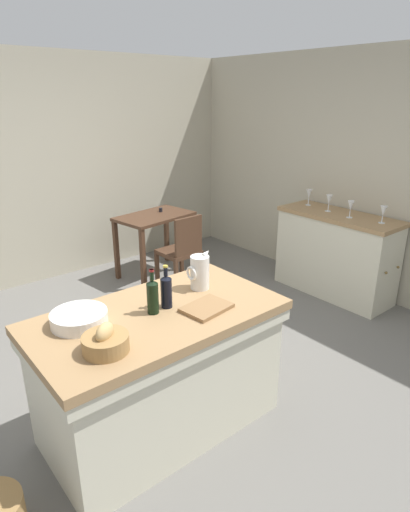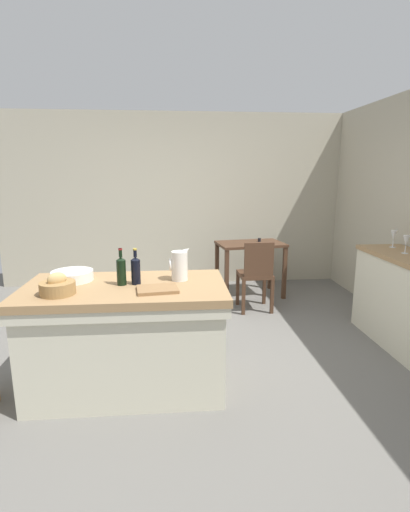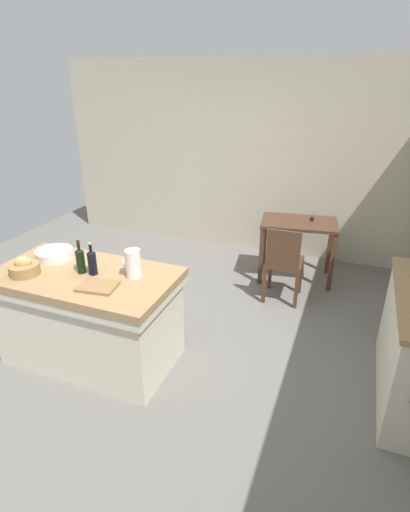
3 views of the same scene
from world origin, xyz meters
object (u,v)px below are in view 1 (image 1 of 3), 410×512
Objects in this scene: side_cabinet at (335,254)px; pitcher at (200,272)px; wine_glass_middle at (329,200)px; wine_glass_right at (309,194)px; writing_desk at (155,225)px; wine_bottle_amber at (153,296)px; island_table at (160,366)px; wine_glass_left at (351,206)px; wash_bowl at (79,318)px; wine_bottle_dark at (166,290)px; bread_basket at (106,342)px; cutting_board at (207,308)px; wine_glass_far_left at (383,211)px; wooden_chair at (182,251)px.

pitcher is at bearing -169.93° from side_cabinet.
wine_glass_middle is at bearing 13.76° from pitcher.
writing_desk is at bearing 135.45° from wine_glass_right.
wine_bottle_amber reaches higher than writing_desk.
island_table is 2.72m from wine_glass_left.
wine_bottle_dark reaches higher than wash_bowl.
wine_glass_left is (1.18, -1.88, 0.41)m from writing_desk.
cutting_board is (0.70, 0.02, -0.04)m from bread_basket.
pitcher reaches higher than side_cabinet.
cutting_board is at bearing -175.13° from wine_glass_far_left.
side_cabinet is 7.20× the size of wine_glass_right.
wine_bottle_amber is at bearing 147.74° from cutting_board.
wine_glass_right is (1.34, -0.66, 0.56)m from wooden_chair.
writing_desk is at bearing 56.61° from wine_bottle_amber.
wine_glass_middle is (2.26, 0.55, 0.07)m from pitcher.
wine_glass_middle reaches higher than wine_glass_left.
wine_bottle_amber is (0.42, 0.20, 0.06)m from bread_basket.
wine_bottle_dark is at bearing -179.54° from wine_glass_far_left.
wash_bowl is at bearing 158.94° from island_table.
wine_glass_right reaches higher than writing_desk.
side_cabinet is 1.48× the size of wooden_chair.
island_table is 2.68m from writing_desk.
wine_bottle_amber reaches higher than wine_glass_right.
wooden_chair is 2.14m from wine_bottle_dark.
wooden_chair is (1.40, 1.64, 0.02)m from island_table.
wine_glass_middle is (1.28, -0.98, 0.56)m from wooden_chair.
wine_glass_far_left reaches higher than writing_desk.
wine_glass_far_left is (2.45, 0.21, 0.17)m from cutting_board.
wash_bowl is 1.78× the size of wine_glass_right.
pitcher reaches higher than wash_bowl.
wine_glass_right is at bearing 24.67° from cutting_board.
side_cabinet reaches higher than island_table.
wash_bowl reaches higher than wooden_chair.
bread_basket is 3.13m from wine_glass_left.
wine_bottle_dark reaches higher than bread_basket.
wine_bottle_dark is 0.98× the size of wine_bottle_amber.
wine_glass_left is at bearing -108.91° from side_cabinet.
wooden_chair is 3.13× the size of wine_bottle_amber.
wine_glass_middle is at bearing -100.81° from wine_glass_right.
bread_basket is 3.40m from wine_glass_right.
wooden_chair is at bearing 50.83° from wine_bottle_dark.
cutting_board is at bearing -164.45° from side_cabinet.
bread_basket reaches higher than wooden_chair.
wine_bottle_amber is at bearing -169.56° from side_cabinet.
wine_glass_middle is at bearing 90.99° from side_cabinet.
wine_glass_left reaches higher than wooden_chair.
wine_glass_far_left is 0.93m from wine_glass_right.
wooden_chair is at bearing 57.43° from pitcher.
island_table is 0.51m from cutting_board.
wine_glass_left is at bearing 12.55° from cutting_board.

